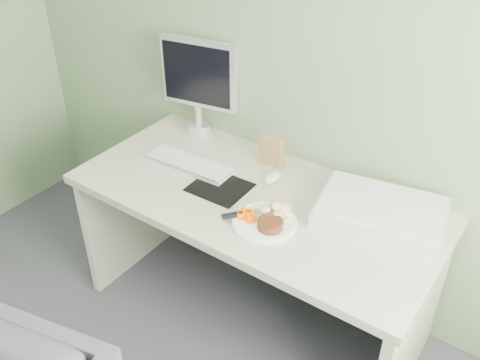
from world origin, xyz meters
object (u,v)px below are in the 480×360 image
Objects in this scene: plate at (264,222)px; desk at (254,228)px; monitor at (199,82)px; scanner at (381,213)px.

desk is at bearing 134.77° from plate.
monitor is (-0.54, 0.31, 0.46)m from desk.
monitor is at bearing 160.36° from scanner.
scanner is 1.02× the size of monitor.
desk is at bearing -39.99° from monitor.
scanner is (0.51, 0.14, 0.22)m from desk.
scanner is 1.09m from monitor.
plate is 0.54× the size of monitor.
desk is 6.12× the size of plate.
desk is 0.78m from monitor.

